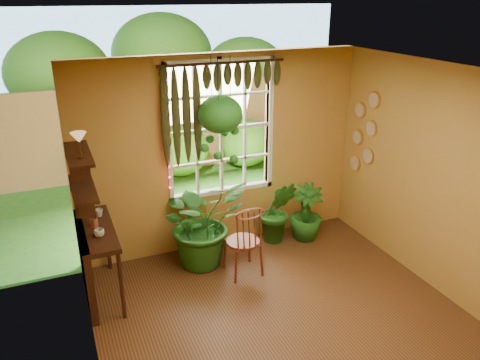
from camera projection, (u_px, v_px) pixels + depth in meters
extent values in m
plane|color=brown|center=(298.00, 337.00, 4.96)|extent=(4.50, 4.50, 0.00)
plane|color=silver|center=(313.00, 82.00, 3.95)|extent=(4.50, 4.50, 0.00)
plane|color=#C08041|center=(222.00, 154.00, 6.38)|extent=(4.00, 0.00, 4.00)
plane|color=#C08041|center=(87.00, 268.00, 3.74)|extent=(0.00, 4.50, 4.50)
plane|color=#C08041|center=(462.00, 192.00, 5.17)|extent=(0.00, 4.50, 4.50)
cube|color=white|center=(221.00, 129.00, 6.28)|extent=(1.52, 0.10, 1.86)
cube|color=white|center=(220.00, 128.00, 6.30)|extent=(1.38, 0.01, 1.78)
cylinder|color=black|center=(223.00, 63.00, 5.85)|extent=(1.70, 0.04, 0.04)
cube|color=black|center=(96.00, 230.00, 5.36)|extent=(0.40, 1.20, 0.06)
cube|color=black|center=(86.00, 264.00, 5.46)|extent=(0.08, 1.18, 0.90)
cylinder|color=black|center=(122.00, 285.00, 5.11)|extent=(0.05, 0.05, 0.86)
cylinder|color=black|center=(107.00, 239.00, 6.05)|extent=(0.05, 0.05, 0.86)
cube|color=black|center=(83.00, 189.00, 5.14)|extent=(0.25, 0.90, 0.04)
cube|color=black|center=(78.00, 154.00, 4.99)|extent=(0.25, 0.90, 0.04)
cube|color=#1A5017|center=(149.00, 146.00, 11.17)|extent=(14.00, 10.00, 0.04)
cube|color=#916744|center=(166.00, 128.00, 9.29)|extent=(12.00, 0.10, 1.80)
plane|color=#80B1D7|center=(130.00, 69.00, 12.13)|extent=(12.00, 0.00, 12.00)
cylinder|color=maroon|center=(243.00, 242.00, 5.96)|extent=(0.45, 0.45, 0.04)
torus|color=maroon|center=(250.00, 213.00, 5.62)|extent=(0.41, 0.05, 0.40)
imported|color=#165419|center=(203.00, 221.00, 6.12)|extent=(1.25, 1.13, 1.23)
imported|color=#165419|center=(278.00, 211.00, 6.73)|extent=(0.64, 0.58, 0.95)
imported|color=#165419|center=(306.00, 213.00, 6.83)|extent=(0.60, 0.60, 0.83)
ellipsoid|color=black|center=(220.00, 121.00, 5.85)|extent=(0.33, 0.33, 0.20)
ellipsoid|color=#165419|center=(220.00, 114.00, 5.82)|extent=(0.56, 0.56, 0.48)
imported|color=silver|center=(99.00, 233.00, 5.15)|extent=(0.13, 0.13, 0.09)
imported|color=beige|center=(99.00, 213.00, 5.61)|extent=(0.11, 0.11, 0.09)
cylinder|color=brown|center=(94.00, 222.00, 5.37)|extent=(0.08, 0.08, 0.10)
imported|color=#B2AD99|center=(80.00, 172.00, 5.36)|extent=(0.17, 0.17, 0.14)
cylinder|color=#512E17|center=(81.00, 157.00, 4.81)|extent=(0.09, 0.09, 0.03)
cylinder|color=#512E17|center=(80.00, 149.00, 4.78)|extent=(0.02, 0.02, 0.16)
cone|color=slate|center=(79.00, 138.00, 4.74)|extent=(0.16, 0.16, 0.11)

